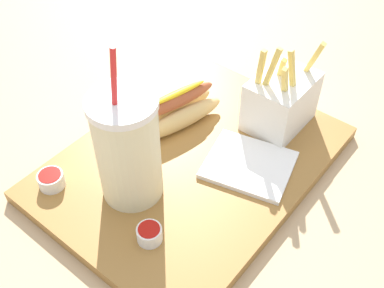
{
  "coord_description": "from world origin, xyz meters",
  "views": [
    {
      "loc": [
        0.37,
        0.3,
        0.53
      ],
      "look_at": [
        0.0,
        0.0,
        0.05
      ],
      "focal_mm": 43.99,
      "sensor_mm": 36.0,
      "label": 1
    }
  ],
  "objects_px": {
    "hot_dog_1": "(177,110)",
    "ketchup_cup_1": "(51,179)",
    "ketchup_cup_2": "(149,233)",
    "napkin_stack": "(249,165)",
    "fries_basket": "(281,101)",
    "soda_cup": "(128,148)"
  },
  "relations": [
    {
      "from": "ketchup_cup_1",
      "to": "soda_cup",
      "type": "bearing_deg",
      "value": 125.35
    },
    {
      "from": "napkin_stack",
      "to": "fries_basket",
      "type": "bearing_deg",
      "value": -170.22
    },
    {
      "from": "fries_basket",
      "to": "napkin_stack",
      "type": "height_order",
      "value": "fries_basket"
    },
    {
      "from": "soda_cup",
      "to": "ketchup_cup_2",
      "type": "bearing_deg",
      "value": 58.16
    },
    {
      "from": "ketchup_cup_1",
      "to": "ketchup_cup_2",
      "type": "xyz_separation_m",
      "value": [
        -0.02,
        0.17,
        -0.0
      ]
    },
    {
      "from": "hot_dog_1",
      "to": "ketchup_cup_1",
      "type": "distance_m",
      "value": 0.22
    },
    {
      "from": "hot_dog_1",
      "to": "napkin_stack",
      "type": "xyz_separation_m",
      "value": [
        0.01,
        0.14,
        -0.02
      ]
    },
    {
      "from": "hot_dog_1",
      "to": "napkin_stack",
      "type": "height_order",
      "value": "hot_dog_1"
    },
    {
      "from": "fries_basket",
      "to": "ketchup_cup_2",
      "type": "relative_size",
      "value": 4.57
    },
    {
      "from": "hot_dog_1",
      "to": "ketchup_cup_2",
      "type": "distance_m",
      "value": 0.22
    },
    {
      "from": "soda_cup",
      "to": "ketchup_cup_2",
      "type": "distance_m",
      "value": 0.11
    },
    {
      "from": "ketchup_cup_2",
      "to": "napkin_stack",
      "type": "height_order",
      "value": "ketchup_cup_2"
    },
    {
      "from": "ketchup_cup_2",
      "to": "napkin_stack",
      "type": "bearing_deg",
      "value": 171.34
    },
    {
      "from": "fries_basket",
      "to": "soda_cup",
      "type": "bearing_deg",
      "value": -18.66
    },
    {
      "from": "fries_basket",
      "to": "ketchup_cup_2",
      "type": "xyz_separation_m",
      "value": [
        0.29,
        -0.01,
        -0.03
      ]
    },
    {
      "from": "soda_cup",
      "to": "ketchup_cup_2",
      "type": "height_order",
      "value": "soda_cup"
    },
    {
      "from": "soda_cup",
      "to": "hot_dog_1",
      "type": "distance_m",
      "value": 0.16
    },
    {
      "from": "soda_cup",
      "to": "napkin_stack",
      "type": "xyz_separation_m",
      "value": [
        -0.14,
        0.1,
        -0.08
      ]
    },
    {
      "from": "ketchup_cup_2",
      "to": "ketchup_cup_1",
      "type": "bearing_deg",
      "value": -82.96
    },
    {
      "from": "soda_cup",
      "to": "napkin_stack",
      "type": "height_order",
      "value": "soda_cup"
    },
    {
      "from": "ketchup_cup_2",
      "to": "napkin_stack",
      "type": "distance_m",
      "value": 0.19
    },
    {
      "from": "ketchup_cup_2",
      "to": "hot_dog_1",
      "type": "bearing_deg",
      "value": -148.73
    }
  ]
}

